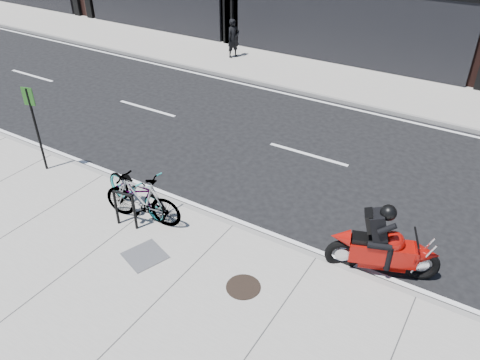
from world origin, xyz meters
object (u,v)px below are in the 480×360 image
Objects in this scene: motorcycle at (389,248)px; manhole_cover at (243,287)px; utility_grate at (145,255)px; bicycle_rear at (142,199)px; sign_post at (35,122)px; bicycle_front at (136,190)px; pedestrian at (233,38)px; bike_rack at (125,207)px.

motorcycle is 3.20× the size of manhole_cover.
motorcycle is at bearing 27.36° from utility_grate.
bicycle_rear is 3.79m from sign_post.
utility_grate is (0.81, -0.91, -0.56)m from bicycle_rear.
bicycle_front reaches higher than utility_grate.
pedestrian reaches higher than manhole_cover.
utility_grate is (-4.27, -2.21, -0.53)m from motorcycle.
bicycle_rear reaches higher than utility_grate.
bicycle_front is 11.19m from pedestrian.
pedestrian is 2.12× the size of utility_grate.
manhole_cover is 6.86m from sign_post.
utility_grate is (-2.16, -0.31, 0.00)m from manhole_cover.
bicycle_front reaches higher than bike_rack.
bike_rack is 0.41m from bicycle_rear.
bicycle_front is at bearing -138.24° from pedestrian.
motorcycle is at bearing -69.08° from bicycle_front.
pedestrian reaches higher than bike_rack.
manhole_cover and utility_grate have the same top height.
manhole_cover is 0.88× the size of utility_grate.
pedestrian reaches higher than bicycle_front.
manhole_cover is at bearing -126.06° from pedestrian.
sign_post is (-4.50, 1.23, 1.35)m from utility_grate.
sign_post reaches higher than pedestrian.
pedestrian is at bearing 114.82° from motorcycle.
pedestrian is 13.52m from manhole_cover.
sign_post is at bearing 164.74° from utility_grate.
manhole_cover is at bearing 8.17° from utility_grate.
bicycle_front is at bearing 136.10° from utility_grate.
utility_grate is at bearing -29.25° from bike_rack.
bike_rack is 0.47× the size of bicycle_rear.
motorcycle is 2.82× the size of utility_grate.
bike_rack is at bearing -35.26° from bicycle_rear.
sign_post is at bearing 165.97° from motorcycle.
manhole_cover is (3.38, -0.86, -0.52)m from bicycle_front.
sign_post is (0.71, -10.39, 0.56)m from pedestrian.
motorcycle reaches higher than bicycle_rear.
manhole_cover is at bearing -4.36° from bike_rack.
motorcycle is at bearing 42.02° from manhole_cover.
bicycle_front is 1.07× the size of bicycle_rear.
pedestrian reaches higher than utility_grate.
bike_rack is 0.42× the size of motorcycle.
motorcycle is 2.89m from manhole_cover.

